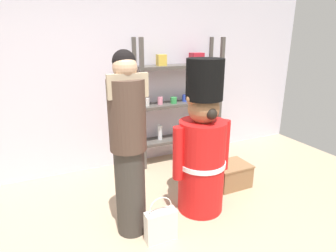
{
  "coord_description": "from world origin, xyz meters",
  "views": [
    {
      "loc": [
        -0.89,
        -1.59,
        1.79
      ],
      "look_at": [
        0.15,
        0.66,
        1.0
      ],
      "focal_mm": 29.97,
      "sensor_mm": 36.0,
      "label": 1
    }
  ],
  "objects_px": {
    "teddy_bear_guard": "(202,148)",
    "shopping_bag": "(161,225)",
    "person_shopper": "(128,145)",
    "merchandise_shelf": "(179,100)",
    "display_crate": "(231,175)"
  },
  "relations": [
    {
      "from": "display_crate",
      "to": "teddy_bear_guard",
      "type": "bearing_deg",
      "value": -156.3
    },
    {
      "from": "teddy_bear_guard",
      "to": "shopping_bag",
      "type": "relative_size",
      "value": 3.57
    },
    {
      "from": "shopping_bag",
      "to": "display_crate",
      "type": "distance_m",
      "value": 1.32
    },
    {
      "from": "merchandise_shelf",
      "to": "shopping_bag",
      "type": "height_order",
      "value": "merchandise_shelf"
    },
    {
      "from": "person_shopper",
      "to": "display_crate",
      "type": "height_order",
      "value": "person_shopper"
    },
    {
      "from": "merchandise_shelf",
      "to": "display_crate",
      "type": "bearing_deg",
      "value": -78.98
    },
    {
      "from": "merchandise_shelf",
      "to": "teddy_bear_guard",
      "type": "distance_m",
      "value": 1.38
    },
    {
      "from": "teddy_bear_guard",
      "to": "shopping_bag",
      "type": "height_order",
      "value": "teddy_bear_guard"
    },
    {
      "from": "teddy_bear_guard",
      "to": "person_shopper",
      "type": "distance_m",
      "value": 0.81
    },
    {
      "from": "teddy_bear_guard",
      "to": "merchandise_shelf",
      "type": "bearing_deg",
      "value": 72.88
    },
    {
      "from": "person_shopper",
      "to": "teddy_bear_guard",
      "type": "bearing_deg",
      "value": 2.9
    },
    {
      "from": "merchandise_shelf",
      "to": "person_shopper",
      "type": "distance_m",
      "value": 1.79
    },
    {
      "from": "teddy_bear_guard",
      "to": "person_shopper",
      "type": "height_order",
      "value": "person_shopper"
    },
    {
      "from": "shopping_bag",
      "to": "merchandise_shelf",
      "type": "bearing_deg",
      "value": 58.1
    },
    {
      "from": "teddy_bear_guard",
      "to": "shopping_bag",
      "type": "xyz_separation_m",
      "value": [
        -0.59,
        -0.29,
        -0.55
      ]
    }
  ]
}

